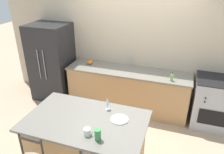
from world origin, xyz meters
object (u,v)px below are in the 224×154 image
(coffee_mug, at_px, (87,132))
(tumbler_cup, at_px, (98,135))
(refrigerator, at_px, (52,62))
(dinner_plate, at_px, (119,119))
(oven_range, at_px, (214,103))
(wine_glass, at_px, (107,101))
(soap_bottle, at_px, (172,77))
(pumpkin_decoration, at_px, (90,62))

(coffee_mug, xyz_separation_m, tumbler_cup, (0.15, -0.04, 0.03))
(refrigerator, height_order, dinner_plate, refrigerator)
(refrigerator, bearing_deg, oven_range, 0.40)
(wine_glass, relative_size, soap_bottle, 1.11)
(oven_range, relative_size, tumbler_cup, 6.58)
(wine_glass, bearing_deg, soap_bottle, 60.34)
(refrigerator, xyz_separation_m, coffee_mug, (1.83, -2.07, 0.14))
(dinner_plate, height_order, coffee_mug, coffee_mug)
(oven_range, height_order, coffee_mug, coffee_mug)
(soap_bottle, bearing_deg, pumpkin_decoration, 172.04)
(dinner_plate, distance_m, soap_bottle, 1.60)
(coffee_mug, bearing_deg, wine_glass, 85.56)
(oven_range, distance_m, dinner_plate, 2.22)
(pumpkin_decoration, bearing_deg, tumbler_cup, -63.63)
(wine_glass, bearing_deg, oven_range, 43.81)
(oven_range, relative_size, wine_glass, 5.09)
(wine_glass, xyz_separation_m, pumpkin_decoration, (-0.98, 1.58, -0.15))
(coffee_mug, relative_size, soap_bottle, 0.69)
(wine_glass, height_order, soap_bottle, wine_glass)
(tumbler_cup, bearing_deg, coffee_mug, 166.19)
(wine_glass, distance_m, tumbler_cup, 0.62)
(oven_range, distance_m, pumpkin_decoration, 2.61)
(refrigerator, bearing_deg, soap_bottle, -3.44)
(refrigerator, xyz_separation_m, soap_bottle, (2.64, -0.16, 0.11))
(refrigerator, height_order, coffee_mug, refrigerator)
(refrigerator, distance_m, oven_range, 3.48)
(dinner_plate, relative_size, soap_bottle, 1.38)
(oven_range, relative_size, soap_bottle, 5.65)
(refrigerator, relative_size, coffee_mug, 14.63)
(wine_glass, distance_m, soap_bottle, 1.55)
(dinner_plate, xyz_separation_m, coffee_mug, (-0.27, -0.40, 0.04))
(coffee_mug, bearing_deg, oven_range, 52.10)
(wine_glass, height_order, coffee_mug, wine_glass)
(oven_range, xyz_separation_m, soap_bottle, (-0.82, -0.18, 0.48))
(dinner_plate, bearing_deg, tumbler_cup, -105.77)
(oven_range, relative_size, coffee_mug, 8.19)
(dinner_plate, height_order, pumpkin_decoration, pumpkin_decoration)
(dinner_plate, xyz_separation_m, soap_bottle, (0.53, 1.51, 0.00))
(refrigerator, distance_m, pumpkin_decoration, 0.90)
(dinner_plate, distance_m, tumbler_cup, 0.46)
(refrigerator, bearing_deg, wine_glass, -38.63)
(refrigerator, relative_size, oven_range, 1.79)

